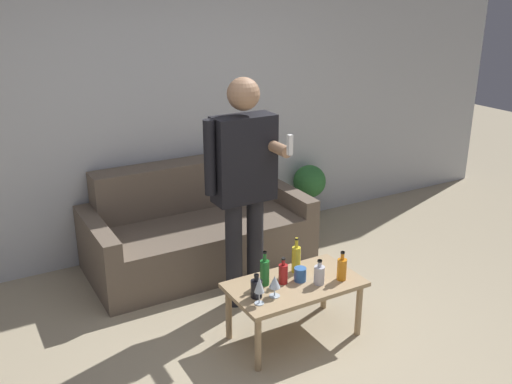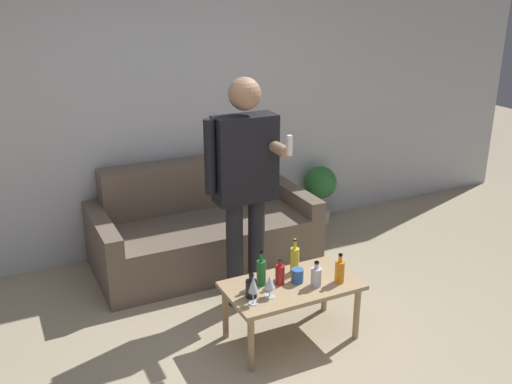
{
  "view_description": "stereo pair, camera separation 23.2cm",
  "coord_description": "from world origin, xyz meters",
  "px_view_note": "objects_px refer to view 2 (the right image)",
  "views": [
    {
      "loc": [
        -1.72,
        -2.44,
        2.32
      ],
      "look_at": [
        0.14,
        0.83,
        0.95
      ],
      "focal_mm": 40.0,
      "sensor_mm": 36.0,
      "label": 1
    },
    {
      "loc": [
        -1.51,
        -2.55,
        2.32
      ],
      "look_at": [
        0.14,
        0.83,
        0.95
      ],
      "focal_mm": 40.0,
      "sensor_mm": 36.0,
      "label": 2
    }
  ],
  "objects_px": {
    "coffee_table": "(292,291)",
    "bottle_orange": "(261,272)",
    "couch": "(202,228)",
    "person_standing_front": "(245,177)"
  },
  "relations": [
    {
      "from": "couch",
      "to": "bottle_orange",
      "type": "bearing_deg",
      "value": -93.28
    },
    {
      "from": "coffee_table",
      "to": "person_standing_front",
      "type": "distance_m",
      "value": 0.88
    },
    {
      "from": "coffee_table",
      "to": "couch",
      "type": "bearing_deg",
      "value": 94.71
    },
    {
      "from": "bottle_orange",
      "to": "person_standing_front",
      "type": "height_order",
      "value": "person_standing_front"
    },
    {
      "from": "couch",
      "to": "person_standing_front",
      "type": "bearing_deg",
      "value": -87.08
    },
    {
      "from": "couch",
      "to": "coffee_table",
      "type": "relative_size",
      "value": 2.08
    },
    {
      "from": "couch",
      "to": "coffee_table",
      "type": "xyz_separation_m",
      "value": [
        0.12,
        -1.4,
        0.07
      ]
    },
    {
      "from": "couch",
      "to": "bottle_orange",
      "type": "distance_m",
      "value": 1.34
    },
    {
      "from": "coffee_table",
      "to": "person_standing_front",
      "type": "bearing_deg",
      "value": 97.19
    },
    {
      "from": "coffee_table",
      "to": "bottle_orange",
      "type": "height_order",
      "value": "bottle_orange"
    }
  ]
}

